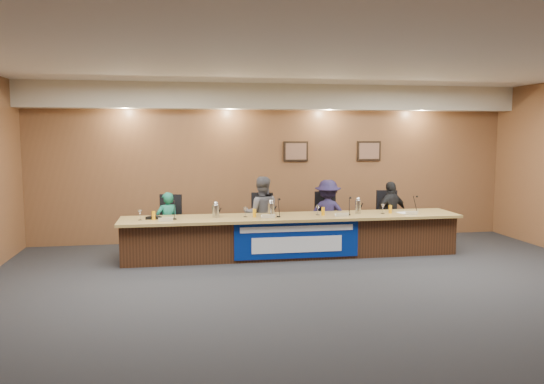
{
  "coord_description": "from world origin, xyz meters",
  "views": [
    {
      "loc": [
        -1.95,
        -6.87,
        2.23
      ],
      "look_at": [
        -0.36,
        2.5,
        1.17
      ],
      "focal_mm": 35.0,
      "sensor_mm": 36.0,
      "label": 1
    }
  ],
  "objects_px": {
    "dais_body": "(292,237)",
    "carafe_left": "(216,211)",
    "office_chair_c": "(326,223)",
    "office_chair_d": "(389,221)",
    "carafe_mid": "(271,209)",
    "panelist_a": "(167,223)",
    "panelist_c": "(328,214)",
    "office_chair_a": "(168,227)",
    "carafe_right": "(358,207)",
    "banner": "(297,240)",
    "office_chair_b": "(261,225)",
    "panelist_b": "(261,214)",
    "speakerphone": "(154,217)",
    "panelist_d": "(391,214)"
  },
  "relations": [
    {
      "from": "panelist_a",
      "to": "panelist_c",
      "type": "xyz_separation_m",
      "value": [
        3.05,
        0.0,
        0.09
      ]
    },
    {
      "from": "banner",
      "to": "carafe_left",
      "type": "relative_size",
      "value": 9.82
    },
    {
      "from": "office_chair_a",
      "to": "office_chair_b",
      "type": "height_order",
      "value": "same"
    },
    {
      "from": "panelist_b",
      "to": "panelist_a",
      "type": "bearing_deg",
      "value": 6.69
    },
    {
      "from": "panelist_b",
      "to": "panelist_d",
      "type": "bearing_deg",
      "value": -173.31
    },
    {
      "from": "dais_body",
      "to": "carafe_right",
      "type": "bearing_deg",
      "value": -2.04
    },
    {
      "from": "dais_body",
      "to": "carafe_right",
      "type": "relative_size",
      "value": 23.51
    },
    {
      "from": "carafe_left",
      "to": "panelist_a",
      "type": "bearing_deg",
      "value": 145.51
    },
    {
      "from": "dais_body",
      "to": "office_chair_c",
      "type": "distance_m",
      "value": 1.06
    },
    {
      "from": "dais_body",
      "to": "panelist_a",
      "type": "xyz_separation_m",
      "value": [
        -2.24,
        0.56,
        0.23
      ]
    },
    {
      "from": "office_chair_c",
      "to": "panelist_a",
      "type": "bearing_deg",
      "value": -169.36
    },
    {
      "from": "office_chair_b",
      "to": "speakerphone",
      "type": "height_order",
      "value": "speakerphone"
    },
    {
      "from": "banner",
      "to": "office_chair_a",
      "type": "distance_m",
      "value": 2.48
    },
    {
      "from": "office_chair_c",
      "to": "panelist_c",
      "type": "bearing_deg",
      "value": -81.24
    },
    {
      "from": "banner",
      "to": "carafe_right",
      "type": "bearing_deg",
      "value": 16.88
    },
    {
      "from": "panelist_b",
      "to": "office_chair_b",
      "type": "distance_m",
      "value": 0.25
    },
    {
      "from": "dais_body",
      "to": "carafe_left",
      "type": "height_order",
      "value": "carafe_left"
    },
    {
      "from": "office_chair_d",
      "to": "carafe_mid",
      "type": "height_order",
      "value": "carafe_mid"
    },
    {
      "from": "dais_body",
      "to": "panelist_a",
      "type": "distance_m",
      "value": 2.31
    },
    {
      "from": "office_chair_a",
      "to": "carafe_left",
      "type": "bearing_deg",
      "value": -22.27
    },
    {
      "from": "office_chair_c",
      "to": "office_chair_d",
      "type": "height_order",
      "value": "same"
    },
    {
      "from": "panelist_c",
      "to": "carafe_right",
      "type": "relative_size",
      "value": 5.23
    },
    {
      "from": "carafe_right",
      "to": "carafe_left",
      "type": "bearing_deg",
      "value": 179.72
    },
    {
      "from": "banner",
      "to": "panelist_d",
      "type": "bearing_deg",
      "value": 24.65
    },
    {
      "from": "banner",
      "to": "carafe_left",
      "type": "xyz_separation_m",
      "value": [
        -1.38,
        0.38,
        0.48
      ]
    },
    {
      "from": "office_chair_b",
      "to": "carafe_right",
      "type": "distance_m",
      "value": 1.88
    },
    {
      "from": "panelist_b",
      "to": "carafe_left",
      "type": "xyz_separation_m",
      "value": [
        -0.9,
        -0.59,
        0.15
      ]
    },
    {
      "from": "office_chair_c",
      "to": "dais_body",
      "type": "bearing_deg",
      "value": -132.52
    },
    {
      "from": "office_chair_c",
      "to": "carafe_mid",
      "type": "height_order",
      "value": "carafe_mid"
    },
    {
      "from": "carafe_left",
      "to": "speakerphone",
      "type": "height_order",
      "value": "carafe_left"
    },
    {
      "from": "dais_body",
      "to": "office_chair_a",
      "type": "relative_size",
      "value": 12.5
    },
    {
      "from": "office_chair_c",
      "to": "office_chair_d",
      "type": "distance_m",
      "value": 1.3
    },
    {
      "from": "panelist_d",
      "to": "office_chair_d",
      "type": "distance_m",
      "value": 0.19
    },
    {
      "from": "office_chair_c",
      "to": "carafe_mid",
      "type": "xyz_separation_m",
      "value": [
        -1.2,
        -0.62,
        0.38
      ]
    },
    {
      "from": "panelist_d",
      "to": "office_chair_a",
      "type": "bearing_deg",
      "value": -19.6
    },
    {
      "from": "panelist_b",
      "to": "speakerphone",
      "type": "distance_m",
      "value": 2.04
    },
    {
      "from": "panelist_b",
      "to": "office_chair_c",
      "type": "bearing_deg",
      "value": -168.91
    },
    {
      "from": "panelist_d",
      "to": "panelist_b",
      "type": "bearing_deg",
      "value": -18.28
    },
    {
      "from": "speakerphone",
      "to": "office_chair_b",
      "type": "bearing_deg",
      "value": 17.98
    },
    {
      "from": "office_chair_a",
      "to": "carafe_mid",
      "type": "height_order",
      "value": "carafe_mid"
    },
    {
      "from": "banner",
      "to": "speakerphone",
      "type": "bearing_deg",
      "value": 170.0
    },
    {
      "from": "panelist_b",
      "to": "panelist_d",
      "type": "distance_m",
      "value": 2.6
    },
    {
      "from": "carafe_mid",
      "to": "carafe_left",
      "type": "bearing_deg",
      "value": -176.13
    },
    {
      "from": "office_chair_d",
      "to": "carafe_mid",
      "type": "xyz_separation_m",
      "value": [
        -2.5,
        -0.62,
        0.38
      ]
    },
    {
      "from": "panelist_c",
      "to": "carafe_mid",
      "type": "height_order",
      "value": "panelist_c"
    },
    {
      "from": "office_chair_b",
      "to": "speakerphone",
      "type": "xyz_separation_m",
      "value": [
        -1.97,
        -0.64,
        0.3
      ]
    },
    {
      "from": "carafe_left",
      "to": "carafe_mid",
      "type": "relative_size",
      "value": 0.98
    },
    {
      "from": "panelist_a",
      "to": "carafe_mid",
      "type": "xyz_separation_m",
      "value": [
        1.85,
        -0.52,
        0.29
      ]
    },
    {
      "from": "dais_body",
      "to": "office_chair_a",
      "type": "bearing_deg",
      "value": 163.63
    },
    {
      "from": "panelist_b",
      "to": "carafe_mid",
      "type": "bearing_deg",
      "value": 107.25
    }
  ]
}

